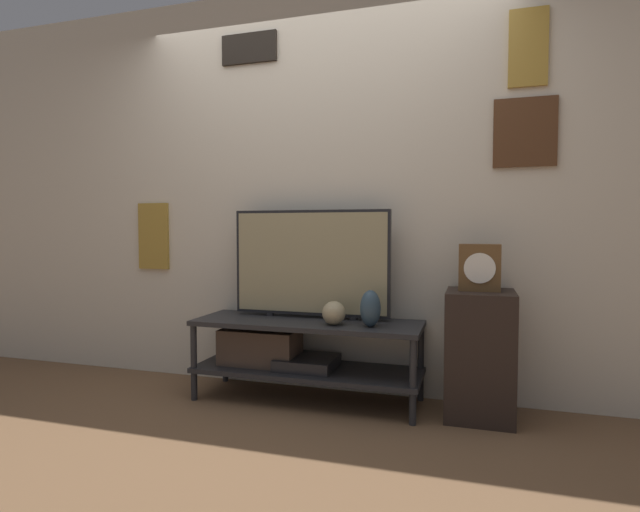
{
  "coord_description": "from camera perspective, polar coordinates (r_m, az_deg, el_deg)",
  "views": [
    {
      "loc": [
        1.0,
        -2.67,
        1.08
      ],
      "look_at": [
        0.09,
        0.28,
        0.92
      ],
      "focal_mm": 28.0,
      "sensor_mm": 36.0,
      "label": 1
    }
  ],
  "objects": [
    {
      "name": "ground_plane",
      "position": [
        3.04,
        -3.24,
        -17.75
      ],
      "size": [
        12.0,
        12.0,
        0.0
      ],
      "primitive_type": "plane",
      "color": "brown"
    },
    {
      "name": "wall_back",
      "position": [
        3.39,
        0.11,
        7.67
      ],
      "size": [
        6.4,
        0.08,
        2.7
      ],
      "color": "beige",
      "rests_on": "ground_plane"
    },
    {
      "name": "vase_round_glass",
      "position": [
        3.01,
        1.59,
        -6.54
      ],
      "size": [
        0.14,
        0.14,
        0.14
      ],
      "color": "tan",
      "rests_on": "media_console"
    },
    {
      "name": "vase_urn_stoneware",
      "position": [
        2.96,
        5.78,
        -5.98
      ],
      "size": [
        0.12,
        0.13,
        0.22
      ],
      "color": "#2D4251",
      "rests_on": "media_console"
    },
    {
      "name": "media_console",
      "position": [
        3.24,
        -3.47,
        -10.53
      ],
      "size": [
        1.43,
        0.48,
        0.51
      ],
      "color": "#232326",
      "rests_on": "ground_plane"
    },
    {
      "name": "television",
      "position": [
        3.22,
        -1.08,
        -0.79
      ],
      "size": [
        1.04,
        0.05,
        0.7
      ],
      "color": "black",
      "rests_on": "media_console"
    },
    {
      "name": "mantel_clock",
      "position": [
        2.99,
        17.77,
        -1.27
      ],
      "size": [
        0.23,
        0.11,
        0.27
      ],
      "color": "brown",
      "rests_on": "side_table"
    },
    {
      "name": "side_table",
      "position": [
        3.06,
        17.79,
        -10.61
      ],
      "size": [
        0.38,
        0.41,
        0.73
      ],
      "color": "black",
      "rests_on": "ground_plane"
    }
  ]
}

